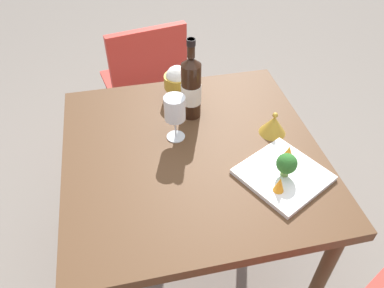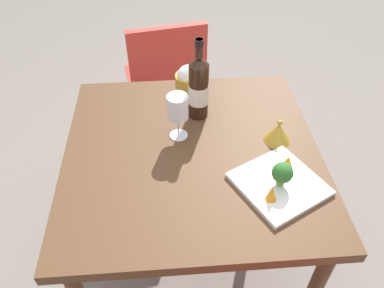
{
  "view_description": "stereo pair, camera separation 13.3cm",
  "coord_description": "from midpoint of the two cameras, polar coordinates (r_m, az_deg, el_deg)",
  "views": [
    {
      "loc": [
        0.95,
        -0.21,
        1.67
      ],
      "look_at": [
        0.0,
        0.0,
        0.76
      ],
      "focal_mm": 35.35,
      "sensor_mm": 36.0,
      "label": 1
    },
    {
      "loc": [
        0.97,
        -0.07,
        1.67
      ],
      "look_at": [
        0.0,
        0.0,
        0.76
      ],
      "focal_mm": 35.35,
      "sensor_mm": 36.0,
      "label": 2
    }
  ],
  "objects": [
    {
      "name": "chair_by_wall",
      "position": [
        2.1,
        -8.73,
        9.64
      ],
      "size": [
        0.47,
        0.47,
        0.85
      ],
      "rotation": [
        0.0,
        0.0,
        1.76
      ],
      "color": "red",
      "rests_on": "ground_plane"
    },
    {
      "name": "ground_plane",
      "position": [
        1.93,
        -2.06,
        -16.83
      ],
      "size": [
        8.0,
        8.0,
        0.0
      ],
      "primitive_type": "plane",
      "color": "gray"
    },
    {
      "name": "rice_bowl_lid",
      "position": [
        1.41,
        9.58,
        2.77
      ],
      "size": [
        0.1,
        0.1,
        0.09
      ],
      "color": "gold",
      "rests_on": "dining_table"
    },
    {
      "name": "rice_bowl",
      "position": [
        1.56,
        -4.68,
        9.33
      ],
      "size": [
        0.11,
        0.11,
        0.14
      ],
      "color": "gold",
      "rests_on": "dining_table"
    },
    {
      "name": "wine_glass",
      "position": [
        1.32,
        -5.51,
        5.09
      ],
      "size": [
        0.08,
        0.08,
        0.18
      ],
      "color": "white",
      "rests_on": "dining_table"
    },
    {
      "name": "serving_plate",
      "position": [
        1.28,
        10.72,
        -4.74
      ],
      "size": [
        0.34,
        0.34,
        0.02
      ],
      "rotation": [
        0.0,
        0.0,
        0.48
      ],
      "color": "white",
      "rests_on": "dining_table"
    },
    {
      "name": "carrot_garnish_right",
      "position": [
        1.2,
        9.99,
        -6.18
      ],
      "size": [
        0.03,
        0.03,
        0.06
      ],
      "color": "orange",
      "rests_on": "serving_plate"
    },
    {
      "name": "dining_table",
      "position": [
        1.41,
        -2.7,
        -3.49
      ],
      "size": [
        0.91,
        0.91,
        0.73
      ],
      "color": "brown",
      "rests_on": "ground_plane"
    },
    {
      "name": "broccoli_floret",
      "position": [
        1.23,
        11.13,
        -3.12
      ],
      "size": [
        0.07,
        0.07,
        0.09
      ],
      "color": "#729E4C",
      "rests_on": "serving_plate"
    },
    {
      "name": "wine_bottle",
      "position": [
        1.43,
        -2.82,
        8.42
      ],
      "size": [
        0.08,
        0.08,
        0.33
      ],
      "color": "black",
      "rests_on": "dining_table"
    },
    {
      "name": "carrot_garnish_left",
      "position": [
        1.31,
        11.57,
        -1.36
      ],
      "size": [
        0.04,
        0.04,
        0.05
      ],
      "color": "orange",
      "rests_on": "serving_plate"
    }
  ]
}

